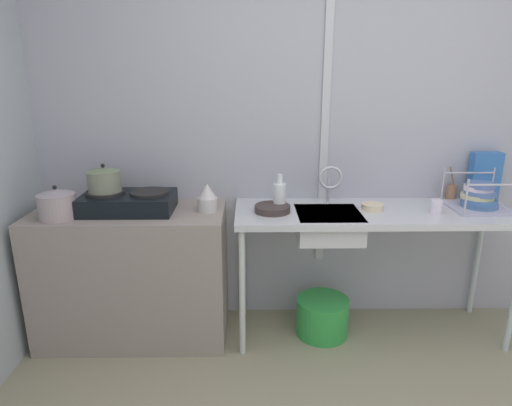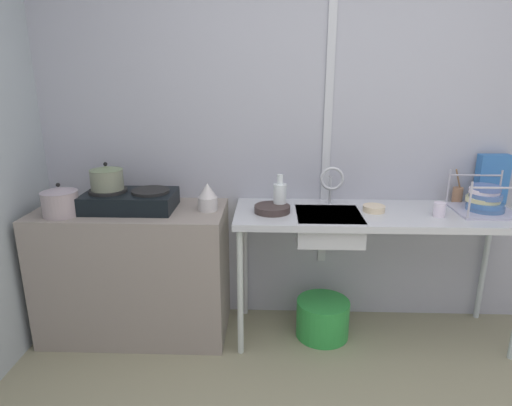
{
  "view_description": "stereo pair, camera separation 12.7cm",
  "coord_description": "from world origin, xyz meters",
  "px_view_note": "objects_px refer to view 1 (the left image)",
  "views": [
    {
      "loc": [
        -0.55,
        -1.08,
        1.63
      ],
      "look_at": [
        -0.52,
        1.44,
        0.88
      ],
      "focal_mm": 30.65,
      "sensor_mm": 36.0,
      "label": 1
    },
    {
      "loc": [
        -0.43,
        -1.08,
        1.63
      ],
      "look_at": [
        -0.52,
        1.44,
        0.88
      ],
      "focal_mm": 30.65,
      "sensor_mm": 36.0,
      "label": 2
    }
  ],
  "objects_px": {
    "pot_on_left_burner": "(104,179)",
    "frying_pan": "(272,209)",
    "percolator": "(207,198)",
    "faucet": "(330,180)",
    "dish_rack": "(479,198)",
    "stove": "(128,202)",
    "bottle_by_sink": "(280,195)",
    "bucket_on_floor": "(322,316)",
    "sink_basin": "(328,225)",
    "pot_beside_stove": "(57,204)",
    "cereal_box": "(484,176)",
    "cup_by_rack": "(436,207)",
    "utensil_jar": "(451,192)",
    "small_bowl_on_drainboard": "(372,207)"
  },
  "relations": [
    {
      "from": "small_bowl_on_drainboard",
      "to": "utensil_jar",
      "type": "height_order",
      "value": "utensil_jar"
    },
    {
      "from": "small_bowl_on_drainboard",
      "to": "bucket_on_floor",
      "type": "height_order",
      "value": "small_bowl_on_drainboard"
    },
    {
      "from": "pot_on_left_burner",
      "to": "bottle_by_sink",
      "type": "bearing_deg",
      "value": 1.76
    },
    {
      "from": "pot_beside_stove",
      "to": "sink_basin",
      "type": "distance_m",
      "value": 1.57
    },
    {
      "from": "bottle_by_sink",
      "to": "cereal_box",
      "type": "distance_m",
      "value": 1.35
    },
    {
      "from": "percolator",
      "to": "bottle_by_sink",
      "type": "xyz_separation_m",
      "value": [
        0.43,
        0.04,
        0.0
      ]
    },
    {
      "from": "bucket_on_floor",
      "to": "stove",
      "type": "bearing_deg",
      "value": 178.72
    },
    {
      "from": "percolator",
      "to": "cereal_box",
      "type": "height_order",
      "value": "cereal_box"
    },
    {
      "from": "stove",
      "to": "utensil_jar",
      "type": "bearing_deg",
      "value": 6.06
    },
    {
      "from": "stove",
      "to": "faucet",
      "type": "relative_size",
      "value": 2.14
    },
    {
      "from": "bottle_by_sink",
      "to": "utensil_jar",
      "type": "bearing_deg",
      "value": 9.25
    },
    {
      "from": "bucket_on_floor",
      "to": "dish_rack",
      "type": "bearing_deg",
      "value": 2.96
    },
    {
      "from": "frying_pan",
      "to": "dish_rack",
      "type": "distance_m",
      "value": 1.26
    },
    {
      "from": "frying_pan",
      "to": "cup_by_rack",
      "type": "distance_m",
      "value": 0.97
    },
    {
      "from": "bucket_on_floor",
      "to": "sink_basin",
      "type": "bearing_deg",
      "value": -81.65
    },
    {
      "from": "cup_by_rack",
      "to": "dish_rack",
      "type": "bearing_deg",
      "value": 17.82
    },
    {
      "from": "pot_on_left_burner",
      "to": "percolator",
      "type": "bearing_deg",
      "value": -0.4
    },
    {
      "from": "pot_beside_stove",
      "to": "cup_by_rack",
      "type": "relative_size",
      "value": 2.5
    },
    {
      "from": "percolator",
      "to": "faucet",
      "type": "xyz_separation_m",
      "value": [
        0.75,
        0.11,
        0.08
      ]
    },
    {
      "from": "pot_on_left_burner",
      "to": "cereal_box",
      "type": "bearing_deg",
      "value": 5.11
    },
    {
      "from": "stove",
      "to": "small_bowl_on_drainboard",
      "type": "xyz_separation_m",
      "value": [
        1.47,
        0.01,
        -0.04
      ]
    },
    {
      "from": "sink_basin",
      "to": "dish_rack",
      "type": "height_order",
      "value": "dish_rack"
    },
    {
      "from": "stove",
      "to": "bottle_by_sink",
      "type": "height_order",
      "value": "bottle_by_sink"
    },
    {
      "from": "sink_basin",
      "to": "pot_on_left_burner",
      "type": "bearing_deg",
      "value": 177.86
    },
    {
      "from": "sink_basin",
      "to": "cereal_box",
      "type": "xyz_separation_m",
      "value": [
        1.05,
        0.26,
        0.23
      ]
    },
    {
      "from": "dish_rack",
      "to": "percolator",
      "type": "bearing_deg",
      "value": -179.11
    },
    {
      "from": "cereal_box",
      "to": "bucket_on_floor",
      "type": "xyz_separation_m",
      "value": [
        -1.05,
        -0.24,
        -0.87
      ]
    },
    {
      "from": "sink_basin",
      "to": "frying_pan",
      "type": "height_order",
      "value": "frying_pan"
    },
    {
      "from": "frying_pan",
      "to": "small_bowl_on_drainboard",
      "type": "height_order",
      "value": "frying_pan"
    },
    {
      "from": "stove",
      "to": "pot_on_left_burner",
      "type": "xyz_separation_m",
      "value": [
        -0.13,
        -0.0,
        0.14
      ]
    },
    {
      "from": "pot_on_left_burner",
      "to": "utensil_jar",
      "type": "relative_size",
      "value": 0.89
    },
    {
      "from": "utensil_jar",
      "to": "bucket_on_floor",
      "type": "bearing_deg",
      "value": -164.03
    },
    {
      "from": "pot_beside_stove",
      "to": "percolator",
      "type": "xyz_separation_m",
      "value": [
        0.84,
        0.13,
        -0.0
      ]
    },
    {
      "from": "stove",
      "to": "dish_rack",
      "type": "relative_size",
      "value": 1.6
    },
    {
      "from": "faucet",
      "to": "bottle_by_sink",
      "type": "xyz_separation_m",
      "value": [
        -0.32,
        -0.08,
        -0.08
      ]
    },
    {
      "from": "frying_pan",
      "to": "cereal_box",
      "type": "relative_size",
      "value": 0.68
    },
    {
      "from": "frying_pan",
      "to": "cereal_box",
      "type": "distance_m",
      "value": 1.41
    },
    {
      "from": "pot_beside_stove",
      "to": "faucet",
      "type": "height_order",
      "value": "faucet"
    },
    {
      "from": "bottle_by_sink",
      "to": "percolator",
      "type": "bearing_deg",
      "value": -175.24
    },
    {
      "from": "frying_pan",
      "to": "cup_by_rack",
      "type": "bearing_deg",
      "value": -2.85
    },
    {
      "from": "cereal_box",
      "to": "bucket_on_floor",
      "type": "relative_size",
      "value": 0.93
    },
    {
      "from": "pot_on_left_burner",
      "to": "frying_pan",
      "type": "relative_size",
      "value": 0.91
    },
    {
      "from": "frying_pan",
      "to": "dish_rack",
      "type": "height_order",
      "value": "dish_rack"
    },
    {
      "from": "cup_by_rack",
      "to": "bucket_on_floor",
      "type": "xyz_separation_m",
      "value": [
        -0.63,
        0.05,
        -0.75
      ]
    },
    {
      "from": "pot_beside_stove",
      "to": "bottle_by_sink",
      "type": "bearing_deg",
      "value": 7.45
    },
    {
      "from": "small_bowl_on_drainboard",
      "to": "pot_beside_stove",
      "type": "bearing_deg",
      "value": -175.5
    },
    {
      "from": "pot_on_left_burner",
      "to": "sink_basin",
      "type": "bearing_deg",
      "value": -2.14
    },
    {
      "from": "stove",
      "to": "pot_on_left_burner",
      "type": "bearing_deg",
      "value": -180.0
    },
    {
      "from": "stove",
      "to": "pot_beside_stove",
      "type": "height_order",
      "value": "pot_beside_stove"
    },
    {
      "from": "dish_rack",
      "to": "bucket_on_floor",
      "type": "height_order",
      "value": "dish_rack"
    }
  ]
}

